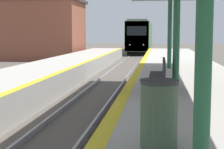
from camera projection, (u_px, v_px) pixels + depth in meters
name	position (u px, v px, depth m)	size (l,w,h in m)	color
train	(141.00, 37.00, 54.11)	(2.86, 21.46, 4.39)	black
trash_bin	(159.00, 113.00, 5.40)	(0.57, 0.57, 0.99)	#384C38
bench	(160.00, 74.00, 10.71)	(0.44, 1.96, 0.92)	#28282D
station_building	(33.00, 29.00, 39.13)	(10.31, 7.10, 6.19)	brown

